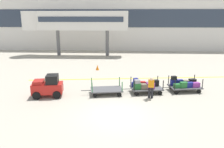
{
  "coord_description": "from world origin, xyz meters",
  "views": [
    {
      "loc": [
        0.33,
        -11.87,
        5.58
      ],
      "look_at": [
        -0.45,
        4.53,
        1.29
      ],
      "focal_mm": 35.62,
      "sensor_mm": 36.0,
      "label": 1
    }
  ],
  "objects_px": {
    "baggage_tug": "(48,86)",
    "safety_cone_near": "(97,67)",
    "baggage_handler": "(151,87)",
    "baggage_cart_lead": "(106,90)",
    "baggage_cart_middle": "(145,86)",
    "baggage_cart_tail": "(185,85)"
  },
  "relations": [
    {
      "from": "baggage_cart_middle",
      "to": "baggage_cart_tail",
      "type": "bearing_deg",
      "value": 9.11
    },
    {
      "from": "baggage_tug",
      "to": "baggage_cart_middle",
      "type": "bearing_deg",
      "value": 9.4
    },
    {
      "from": "baggage_cart_lead",
      "to": "baggage_handler",
      "type": "bearing_deg",
      "value": -12.95
    },
    {
      "from": "baggage_handler",
      "to": "safety_cone_near",
      "type": "distance_m",
      "value": 9.46
    },
    {
      "from": "baggage_cart_lead",
      "to": "baggage_cart_tail",
      "type": "bearing_deg",
      "value": 9.34
    },
    {
      "from": "baggage_cart_tail",
      "to": "baggage_handler",
      "type": "bearing_deg",
      "value": -148.52
    },
    {
      "from": "baggage_cart_lead",
      "to": "baggage_cart_tail",
      "type": "relative_size",
      "value": 1.0
    },
    {
      "from": "safety_cone_near",
      "to": "baggage_handler",
      "type": "bearing_deg",
      "value": -60.56
    },
    {
      "from": "baggage_tug",
      "to": "baggage_handler",
      "type": "relative_size",
      "value": 1.44
    },
    {
      "from": "baggage_cart_lead",
      "to": "baggage_handler",
      "type": "xyz_separation_m",
      "value": [
        3.15,
        -0.72,
        0.52
      ]
    },
    {
      "from": "baggage_tug",
      "to": "baggage_handler",
      "type": "bearing_deg",
      "value": -0.43
    },
    {
      "from": "baggage_cart_lead",
      "to": "safety_cone_near",
      "type": "xyz_separation_m",
      "value": [
        -1.49,
        7.5,
        -0.07
      ]
    },
    {
      "from": "baggage_tug",
      "to": "baggage_cart_tail",
      "type": "height_order",
      "value": "baggage_tug"
    },
    {
      "from": "baggage_handler",
      "to": "safety_cone_near",
      "type": "relative_size",
      "value": 2.84
    },
    {
      "from": "baggage_cart_middle",
      "to": "safety_cone_near",
      "type": "distance_m",
      "value": 8.26
    },
    {
      "from": "baggage_tug",
      "to": "safety_cone_near",
      "type": "xyz_separation_m",
      "value": [
        2.61,
        8.17,
        -0.48
      ]
    },
    {
      "from": "baggage_tug",
      "to": "safety_cone_near",
      "type": "height_order",
      "value": "baggage_tug"
    },
    {
      "from": "baggage_handler",
      "to": "baggage_tug",
      "type": "bearing_deg",
      "value": 179.57
    },
    {
      "from": "baggage_tug",
      "to": "baggage_cart_lead",
      "type": "relative_size",
      "value": 0.73
    },
    {
      "from": "baggage_cart_tail",
      "to": "safety_cone_near",
      "type": "distance_m",
      "value": 9.88
    },
    {
      "from": "baggage_cart_middle",
      "to": "baggage_handler",
      "type": "bearing_deg",
      "value": -76.72
    },
    {
      "from": "baggage_tug",
      "to": "baggage_handler",
      "type": "distance_m",
      "value": 7.25
    }
  ]
}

